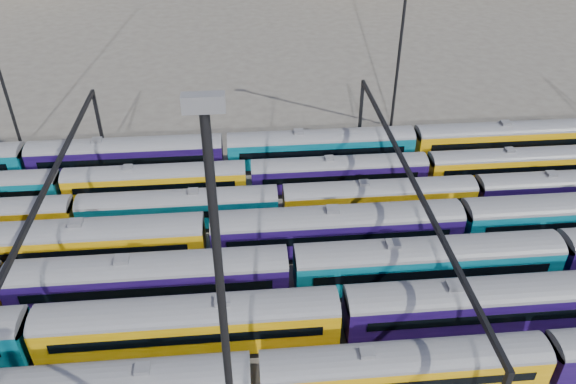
{
  "coord_description": "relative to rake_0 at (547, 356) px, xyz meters",
  "views": [
    {
      "loc": [
        -3.77,
        -38.58,
        32.92
      ],
      "look_at": [
        0.17,
        5.64,
        3.0
      ],
      "focal_mm": 35.0,
      "sensor_mm": 36.0,
      "label": 1
    }
  ],
  "objects": [
    {
      "name": "ground",
      "position": [
        -15.95,
        15.0,
        -2.54
      ],
      "size": [
        500.0,
        500.0,
        0.0
      ],
      "primitive_type": "plane",
      "color": "#45403A",
      "rests_on": "ground"
    },
    {
      "name": "rake_0",
      "position": [
        0.0,
        0.0,
        0.0
      ],
      "size": [
        117.94,
        2.88,
        4.84
      ],
      "color": "black",
      "rests_on": "ground"
    },
    {
      "name": "rake_1",
      "position": [
        -13.25,
        5.0,
        0.31
      ],
      "size": [
        131.93,
        3.22,
        5.43
      ],
      "color": "black",
      "rests_on": "ground"
    },
    {
      "name": "rake_2",
      "position": [
        -16.48,
        10.0,
        0.33
      ],
      "size": [
        133.06,
        3.24,
        5.47
      ],
      "color": "black",
      "rests_on": "ground"
    },
    {
      "name": "rake_3",
      "position": [
        -23.26,
        15.0,
        0.37
      ],
      "size": [
        134.64,
        3.28,
        5.54
      ],
      "color": "black",
      "rests_on": "ground"
    },
    {
      "name": "rake_4",
      "position": [
        -26.1,
        20.0,
        -0.09
      ],
      "size": [
        132.96,
        2.78,
        4.67
      ],
      "color": "black",
      "rests_on": "ground"
    },
    {
      "name": "rake_5",
      "position": [
        -28.79,
        25.0,
        -0.14
      ],
      "size": [
        130.17,
        2.72,
        4.57
      ],
      "color": "black",
      "rests_on": "ground"
    },
    {
      "name": "rake_6",
      "position": [
        -11.32,
        30.0,
        0.17
      ],
      "size": [
        104.59,
        3.06,
        5.16
      ],
      "color": "black",
      "rests_on": "ground"
    },
    {
      "name": "gantry_1",
      "position": [
        -35.95,
        15.0,
        4.25
      ],
      "size": [
        0.35,
        40.35,
        8.03
      ],
      "color": "black",
      "rests_on": "ground"
    },
    {
      "name": "gantry_2",
      "position": [
        -5.95,
        15.0,
        4.25
      ],
      "size": [
        0.35,
        40.35,
        8.03
      ],
      "color": "black",
      "rests_on": "ground"
    },
    {
      "name": "mast_2",
      "position": [
        -20.95,
        -7.0,
        11.43
      ],
      "size": [
        1.4,
        0.5,
        25.6
      ],
      "color": "black",
      "rests_on": "ground"
    },
    {
      "name": "mast_3",
      "position": [
        -0.95,
        39.0,
        11.43
      ],
      "size": [
        1.4,
        0.5,
        25.6
      ],
      "color": "black",
      "rests_on": "ground"
    }
  ]
}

